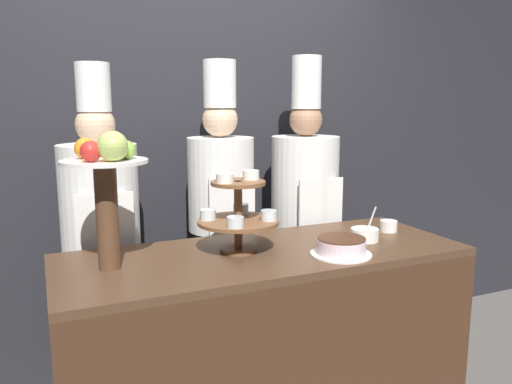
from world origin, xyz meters
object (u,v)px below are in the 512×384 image
tiered_stand (238,212)px  chef_left (101,231)px  serving_bowl_near (365,234)px  cake_round (341,247)px  cup_white (388,226)px  chef_center_left (221,214)px  fruit_pedestal (106,178)px  chef_center_right (304,209)px

tiered_stand → chef_left: 0.78m
serving_bowl_near → chef_left: (-1.14, 0.64, -0.02)m
serving_bowl_near → tiered_stand: bearing=172.7°
cake_round → serving_bowl_near: (0.23, 0.15, -0.01)m
chef_left → serving_bowl_near: bearing=-29.3°
cup_white → serving_bowl_near: size_ratio=0.54×
tiered_stand → cake_round: 0.47m
chef_center_left → fruit_pedestal: bearing=-139.3°
cake_round → chef_left: bearing=138.9°
cup_white → chef_left: 1.46m
serving_bowl_near → chef_center_left: (-0.50, 0.64, 0.02)m
cake_round → cup_white: 0.51m
chef_center_right → chef_center_left: bearing=180.0°
cake_round → cup_white: bearing=28.7°
fruit_pedestal → cake_round: bearing=-12.7°
cake_round → fruit_pedestal: bearing=167.3°
serving_bowl_near → chef_center_left: size_ratio=0.09×
chef_center_left → chef_center_right: chef_center_right is taller
serving_bowl_near → chef_left: 1.30m
chef_left → fruit_pedestal: bearing=-93.1°
cup_white → chef_left: (-1.35, 0.55, -0.01)m
serving_bowl_near → chef_left: size_ratio=0.09×
fruit_pedestal → chef_center_left: 0.94m
tiered_stand → chef_center_left: (0.12, 0.56, -0.13)m
cup_white → chef_left: size_ratio=0.05×
cup_white → chef_left: bearing=158.0°
fruit_pedestal → serving_bowl_near: bearing=-3.0°
cup_white → serving_bowl_near: bearing=-156.4°
cake_round → chef_center_right: size_ratio=0.14×
cup_white → chef_center_left: bearing=142.5°
tiered_stand → chef_center_right: bearing=40.9°
cake_round → cup_white: cake_round is taller
tiered_stand → fruit_pedestal: (-0.55, -0.02, 0.19)m
chef_center_right → cup_white: bearing=-71.2°
cup_white → cake_round: bearing=-151.3°
fruit_pedestal → cup_white: fruit_pedestal is taller
chef_center_right → serving_bowl_near: bearing=-92.6°
tiered_stand → cake_round: tiered_stand is taller
chef_left → chef_center_right: 1.17m
fruit_pedestal → cake_round: size_ratio=2.07×
tiered_stand → chef_left: (-0.52, 0.56, -0.16)m
chef_center_left → serving_bowl_near: bearing=-52.2°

